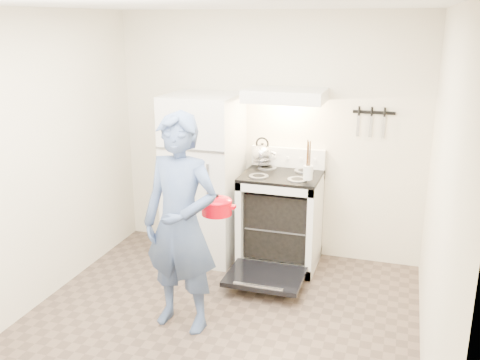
{
  "coord_description": "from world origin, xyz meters",
  "views": [
    {
      "loc": [
        1.34,
        -3.45,
        2.41
      ],
      "look_at": [
        -0.05,
        1.0,
        1.0
      ],
      "focal_mm": 40.0,
      "sensor_mm": 36.0,
      "label": 1
    }
  ],
  "objects_px": {
    "person": "(181,224)",
    "tea_kettle": "(262,152)",
    "refrigerator": "(204,177)",
    "dutch_oven": "(217,208)",
    "stove_body": "(281,221)"
  },
  "relations": [
    {
      "from": "person",
      "to": "tea_kettle",
      "type": "bearing_deg",
      "value": 88.34
    },
    {
      "from": "refrigerator",
      "to": "stove_body",
      "type": "distance_m",
      "value": 0.9
    },
    {
      "from": "person",
      "to": "dutch_oven",
      "type": "distance_m",
      "value": 0.36
    },
    {
      "from": "stove_body",
      "to": "refrigerator",
      "type": "bearing_deg",
      "value": -178.23
    },
    {
      "from": "refrigerator",
      "to": "dutch_oven",
      "type": "relative_size",
      "value": 5.32
    },
    {
      "from": "refrigerator",
      "to": "person",
      "type": "bearing_deg",
      "value": -76.37
    },
    {
      "from": "person",
      "to": "dutch_oven",
      "type": "height_order",
      "value": "person"
    },
    {
      "from": "dutch_oven",
      "to": "person",
      "type": "bearing_deg",
      "value": -121.57
    },
    {
      "from": "refrigerator",
      "to": "dutch_oven",
      "type": "xyz_separation_m",
      "value": [
        0.51,
        -1.03,
        0.08
      ]
    },
    {
      "from": "refrigerator",
      "to": "person",
      "type": "height_order",
      "value": "person"
    },
    {
      "from": "person",
      "to": "dutch_oven",
      "type": "relative_size",
      "value": 5.49
    },
    {
      "from": "stove_body",
      "to": "person",
      "type": "relative_size",
      "value": 0.52
    },
    {
      "from": "refrigerator",
      "to": "dutch_oven",
      "type": "distance_m",
      "value": 1.15
    },
    {
      "from": "stove_body",
      "to": "dutch_oven",
      "type": "xyz_separation_m",
      "value": [
        -0.3,
        -1.05,
        0.47
      ]
    },
    {
      "from": "refrigerator",
      "to": "stove_body",
      "type": "xyz_separation_m",
      "value": [
        0.81,
        0.02,
        -0.39
      ]
    }
  ]
}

